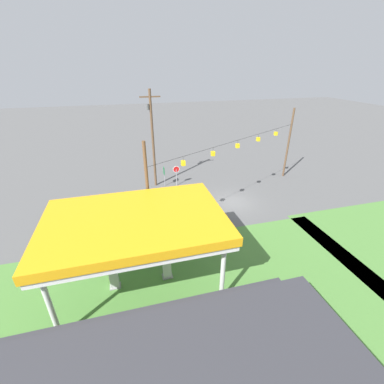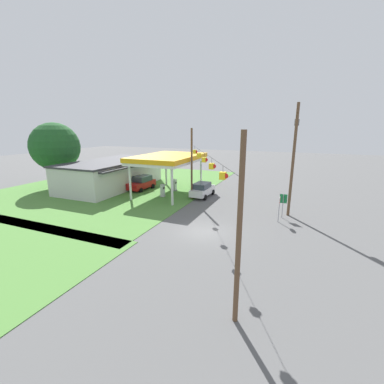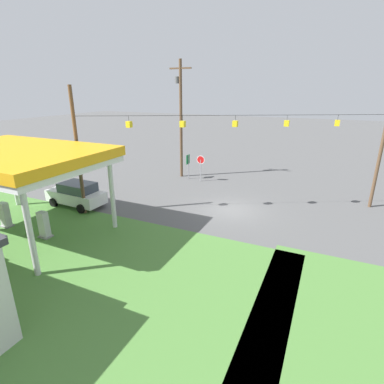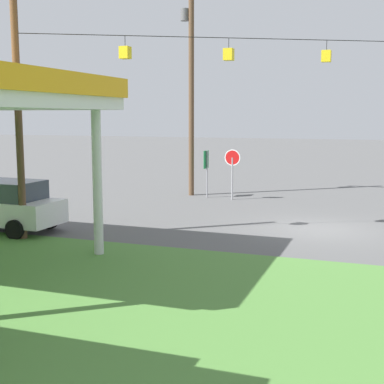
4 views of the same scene
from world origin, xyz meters
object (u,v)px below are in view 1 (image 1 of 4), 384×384
(gas_station_canopy, at_px, (135,224))
(fuel_pump_near, at_px, (167,268))
(stop_sign_roadside, at_px, (176,172))
(car_at_pumps_front, at_px, (131,232))
(car_at_pumps_rear, at_px, (137,338))
(utility_pole_main, at_px, (152,135))
(fuel_pump_far, at_px, (114,278))
(route_sign, at_px, (164,173))

(gas_station_canopy, distance_m, fuel_pump_near, 4.29)
(gas_station_canopy, distance_m, stop_sign_roadside, 15.84)
(car_at_pumps_front, bearing_deg, car_at_pumps_rear, 90.56)
(fuel_pump_near, bearing_deg, utility_pole_main, -94.78)
(fuel_pump_far, distance_m, car_at_pumps_rear, 4.84)
(fuel_pump_far, height_order, car_at_pumps_rear, car_at_pumps_rear)
(car_at_pumps_front, relative_size, utility_pole_main, 0.42)
(car_at_pumps_rear, distance_m, route_sign, 20.05)
(car_at_pumps_front, xyz_separation_m, stop_sign_roadside, (-5.86, -9.89, 0.87))
(car_at_pumps_rear, xyz_separation_m, route_sign, (-4.64, -19.50, 0.70))
(stop_sign_roadside, bearing_deg, car_at_pumps_front, -120.65)
(car_at_pumps_front, bearing_deg, utility_pole_main, -105.77)
(car_at_pumps_front, height_order, stop_sign_roadside, stop_sign_roadside)
(gas_station_canopy, xyz_separation_m, stop_sign_roadside, (-5.50, -14.57, -2.89))
(fuel_pump_near, bearing_deg, stop_sign_roadside, -104.45)
(car_at_pumps_rear, bearing_deg, route_sign, 79.99)
(fuel_pump_far, relative_size, route_sign, 0.69)
(fuel_pump_near, distance_m, fuel_pump_far, 3.49)
(gas_station_canopy, relative_size, fuel_pump_far, 6.44)
(utility_pole_main, bearing_deg, gas_station_canopy, 78.84)
(gas_station_canopy, height_order, route_sign, gas_station_canopy)
(car_at_pumps_front, relative_size, stop_sign_roadside, 1.84)
(car_at_pumps_rear, bearing_deg, fuel_pump_near, 67.05)
(fuel_pump_far, bearing_deg, stop_sign_roadside, -116.43)
(fuel_pump_near, height_order, utility_pole_main, utility_pole_main)
(utility_pole_main, bearing_deg, fuel_pump_far, 72.72)
(utility_pole_main, bearing_deg, fuel_pump_near, 85.22)
(stop_sign_roadside, xyz_separation_m, utility_pole_main, (2.47, -0.77, 4.30))
(car_at_pumps_front, bearing_deg, fuel_pump_near, 116.06)
(fuel_pump_far, height_order, stop_sign_roadside, stop_sign_roadside)
(car_at_pumps_front, relative_size, car_at_pumps_rear, 0.97)
(route_sign, distance_m, utility_pole_main, 4.56)
(gas_station_canopy, distance_m, utility_pole_main, 15.70)
(fuel_pump_near, height_order, stop_sign_roadside, stop_sign_roadside)
(car_at_pumps_rear, height_order, utility_pole_main, utility_pole_main)
(utility_pole_main, bearing_deg, route_sign, 153.02)
(fuel_pump_near, distance_m, stop_sign_roadside, 15.08)
(car_at_pumps_front, height_order, route_sign, route_sign)
(gas_station_canopy, relative_size, route_sign, 4.42)
(fuel_pump_far, height_order, utility_pole_main, utility_pole_main)
(stop_sign_roadside, height_order, route_sign, stop_sign_roadside)
(fuel_pump_near, xyz_separation_m, stop_sign_roadside, (-3.75, -14.57, 1.03))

